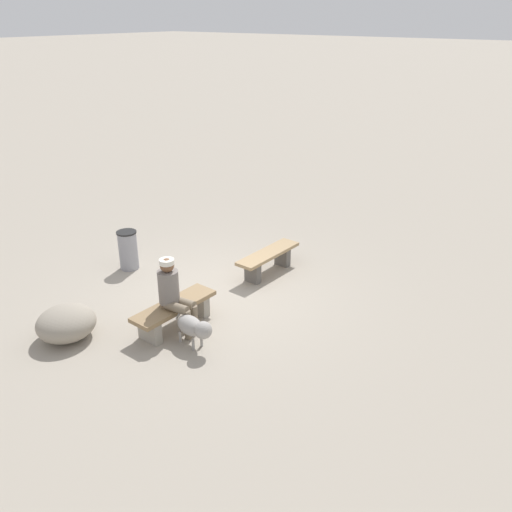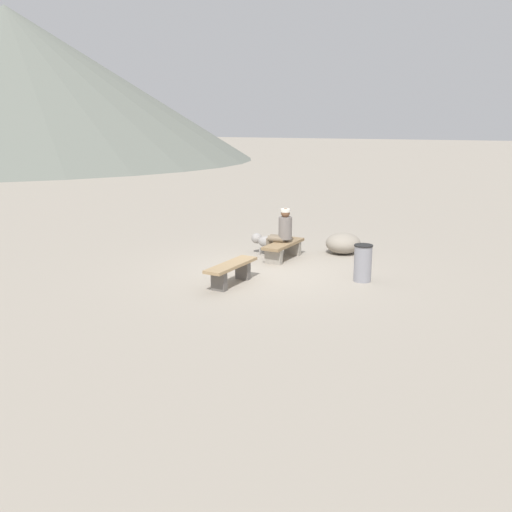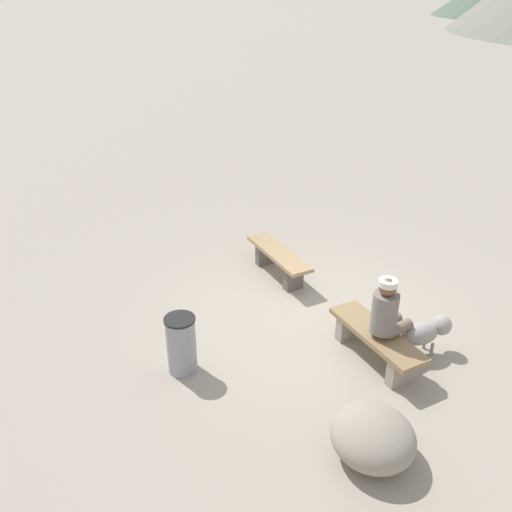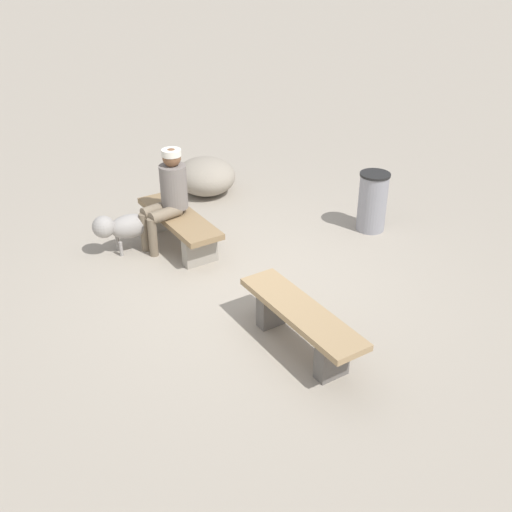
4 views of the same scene
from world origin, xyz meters
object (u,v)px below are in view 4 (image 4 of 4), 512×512
(trash_bin, at_px, (372,202))
(boulder, at_px, (206,176))
(bench_left, at_px, (301,321))
(bench_right, at_px, (179,225))
(dog, at_px, (122,227))
(seated_person, at_px, (168,192))

(trash_bin, bearing_deg, boulder, 27.13)
(bench_left, relative_size, boulder, 1.68)
(bench_right, distance_m, trash_bin, 2.55)
(bench_right, xyz_separation_m, trash_bin, (-1.05, -2.32, 0.11))
(dog, distance_m, trash_bin, 3.24)
(bench_left, height_order, bench_right, bench_left)
(bench_left, height_order, trash_bin, trash_bin)
(bench_right, bearing_deg, seated_person, 46.60)
(bench_left, distance_m, trash_bin, 2.81)
(bench_left, xyz_separation_m, boulder, (3.81, -1.19, -0.05))
(bench_right, relative_size, dog, 1.90)
(bench_left, height_order, seated_person, seated_person)
(bench_left, xyz_separation_m, seated_person, (2.62, 0.02, 0.41))
(dog, xyz_separation_m, boulder, (1.03, -1.79, -0.08))
(bench_left, distance_m, boulder, 4.00)
(bench_left, xyz_separation_m, trash_bin, (1.50, -2.38, 0.08))
(bench_left, bearing_deg, trash_bin, -55.86)
(bench_right, relative_size, seated_person, 1.22)
(bench_right, xyz_separation_m, boulder, (1.27, -1.13, -0.02))
(seated_person, xyz_separation_m, dog, (0.16, 0.58, -0.38))
(bench_right, height_order, trash_bin, trash_bin)
(bench_right, xyz_separation_m, seated_person, (0.08, 0.08, 0.44))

